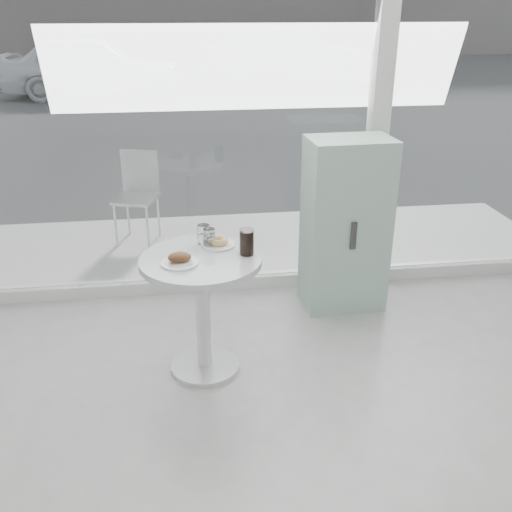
{
  "coord_description": "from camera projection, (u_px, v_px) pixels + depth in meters",
  "views": [
    {
      "loc": [
        -0.58,
        -1.15,
        2.13
      ],
      "look_at": [
        -0.2,
        1.7,
        0.85
      ],
      "focal_mm": 40.0,
      "sensor_mm": 36.0,
      "label": 1
    }
  ],
  "objects": [
    {
      "name": "storefront",
      "position": [
        270.0,
        68.0,
        4.01
      ],
      "size": [
        5.0,
        0.14,
        3.0
      ],
      "color": "white",
      "rests_on": "ground"
    },
    {
      "name": "main_table",
      "position": [
        202.0,
        291.0,
        3.41
      ],
      "size": [
        0.72,
        0.72,
        0.77
      ],
      "color": "silver",
      "rests_on": "ground"
    },
    {
      "name": "patio_deck",
      "position": [
        247.0,
        245.0,
        5.41
      ],
      "size": [
        5.6,
        1.6,
        0.05
      ],
      "primitive_type": "cube",
      "color": "silver",
      "rests_on": "ground"
    },
    {
      "name": "street",
      "position": [
        197.0,
        83.0,
        16.46
      ],
      "size": [
        40.0,
        24.0,
        0.0
      ],
      "primitive_type": "cube",
      "color": "#3E3E3E",
      "rests_on": "ground"
    },
    {
      "name": "mint_cabinet",
      "position": [
        345.0,
        225.0,
        4.17
      ],
      "size": [
        0.61,
        0.43,
        1.28
      ],
      "rotation": [
        0.0,
        0.0,
        0.05
      ],
      "color": "#8EB5A1",
      "rests_on": "ground"
    },
    {
      "name": "patio_chair",
      "position": [
        138.0,
        191.0,
        5.31
      ],
      "size": [
        0.45,
        0.45,
        0.84
      ],
      "rotation": [
        0.0,
        0.0,
        -0.3
      ],
      "color": "silver",
      "rests_on": "patio_deck"
    },
    {
      "name": "car_white",
      "position": [
        93.0,
        66.0,
        13.71
      ],
      "size": [
        4.24,
        1.75,
        1.44
      ],
      "primitive_type": "imported",
      "rotation": [
        0.0,
        0.0,
        1.56
      ],
      "color": "white",
      "rests_on": "street"
    },
    {
      "name": "car_silver",
      "position": [
        292.0,
        57.0,
        15.71
      ],
      "size": [
        4.83,
        2.99,
        1.5
      ],
      "primitive_type": "imported",
      "rotation": [
        0.0,
        0.0,
        1.24
      ],
      "color": "#96989D",
      "rests_on": "street"
    },
    {
      "name": "plate_fritter",
      "position": [
        180.0,
        259.0,
        3.24
      ],
      "size": [
        0.22,
        0.22,
        0.07
      ],
      "color": "white",
      "rests_on": "main_table"
    },
    {
      "name": "plate_donut",
      "position": [
        218.0,
        243.0,
        3.48
      ],
      "size": [
        0.2,
        0.2,
        0.05
      ],
      "color": "white",
      "rests_on": "main_table"
    },
    {
      "name": "water_tumbler_a",
      "position": [
        204.0,
        235.0,
        3.49
      ],
      "size": [
        0.08,
        0.08,
        0.12
      ],
      "color": "white",
      "rests_on": "main_table"
    },
    {
      "name": "water_tumbler_b",
      "position": [
        209.0,
        239.0,
        3.45
      ],
      "size": [
        0.07,
        0.07,
        0.12
      ],
      "color": "white",
      "rests_on": "main_table"
    },
    {
      "name": "cola_glass",
      "position": [
        247.0,
        242.0,
        3.34
      ],
      "size": [
        0.08,
        0.08,
        0.16
      ],
      "color": "white",
      "rests_on": "main_table"
    }
  ]
}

